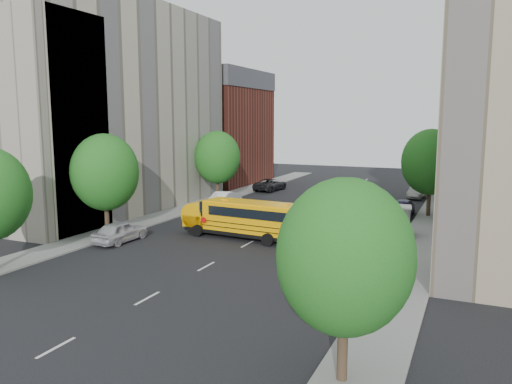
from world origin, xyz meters
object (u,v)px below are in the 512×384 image
Objects in this scene: school_bus at (248,218)px; parked_car_2 at (270,185)px; street_tree_3 at (345,257)px; street_tree_1 at (105,172)px; parked_car_1 at (226,198)px; street_tree_4 at (431,162)px; parked_car_4 at (403,208)px; parked_car_0 at (120,231)px; parked_car_5 at (417,192)px; street_tree_5 at (440,157)px; parked_car_3 at (343,291)px; safari_truck at (375,219)px; street_tree_2 at (217,157)px.

school_bus is 25.71m from parked_car_2.
street_tree_3 is at bearing -51.76° from school_bus.
street_tree_1 reaches higher than parked_car_1.
street_tree_3 is at bearing -90.00° from street_tree_4.
parked_car_4 is at bearing -176.99° from parked_car_1.
parked_car_5 is (17.60, 30.13, -0.08)m from parked_car_0.
parked_car_5 is (-2.20, -1.05, -3.99)m from street_tree_5.
street_tree_1 is 0.98× the size of street_tree_4.
parked_car_3 is (9.87, -10.33, -0.94)m from school_bus.
parked_car_3 is at bearing -18.57° from street_tree_1.
street_tree_4 is at bearing -176.11° from parked_car_1.
street_tree_1 is 21.12m from safari_truck.
street_tree_4 is 1.41× the size of safari_truck.
parked_car_0 is (-19.80, 12.83, -3.66)m from street_tree_3.
street_tree_1 is at bearing -156.53° from school_bus.
street_tree_3 is 0.88× the size of street_tree_4.
parked_car_5 is at bearing -119.26° from parked_car_0.
street_tree_1 is 1.03× the size of street_tree_2.
parked_car_0 reaches higher than parked_car_1.
parked_car_3 is at bearing 163.71° from parked_car_0.
street_tree_5 is at bearing 73.52° from safari_truck.
street_tree_2 is at bearing 124.51° from street_tree_3.
parked_car_1 is at bearing 82.00° from street_tree_1.
parked_car_2 is at bearing 85.49° from street_tree_1.
street_tree_3 is at bearing -90.26° from safari_truck.
parked_car_5 is (0.00, 11.49, -0.06)m from parked_car_4.
street_tree_2 is at bearing 82.93° from parked_car_2.
street_tree_5 is (22.00, 30.00, -0.25)m from street_tree_1.
street_tree_5 is 4.67m from parked_car_5.
street_tree_3 is at bearing -55.49° from street_tree_2.
street_tree_5 is 37.14m from parked_car_0.
street_tree_2 reaches higher than street_tree_5.
parked_car_1 is at bearing 95.46° from parked_car_2.
parked_car_5 is at bearing 88.01° from parked_car_3.
street_tree_1 is 21.77m from parked_car_3.
street_tree_4 reaches higher than school_bus.
street_tree_1 is at bearing 158.74° from parked_car_3.
parked_car_3 is (20.23, -6.80, -4.26)m from street_tree_1.
parked_car_1 is at bearing -173.66° from parked_car_4.
parked_car_3 is 35.75m from parked_car_5.
parked_car_0 is 34.89m from parked_car_5.
parked_car_3 is (-1.77, 7.20, -3.76)m from street_tree_3.
parked_car_1 is at bearing 123.73° from street_tree_3.
school_bus is 16.85m from parked_car_4.
street_tree_5 reaches higher than street_tree_3.
street_tree_4 is at bearing -73.47° from parked_car_5.
parked_car_4 is (-2.20, -12.53, -3.93)m from street_tree_5.
safari_truck is at bearing 92.33° from parked_car_3.
street_tree_5 is at bearing 28.61° from street_tree_2.
street_tree_4 is 1.70× the size of parked_car_3.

